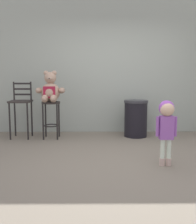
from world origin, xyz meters
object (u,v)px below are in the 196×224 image
object	(u,v)px
teddy_bear	(50,90)
bar_chair_empty	(21,105)
trash_bin	(136,118)
bar_stool_with_teddy	(51,112)
child_walking	(167,119)

from	to	relation	value
teddy_bear	bar_chair_empty	distance (m)	0.69
trash_bin	bar_stool_with_teddy	bearing A→B (deg)	-175.02
teddy_bear	trash_bin	world-z (taller)	teddy_bear
child_walking	bar_chair_empty	size ratio (longest dim) A/B	0.81
teddy_bear	trash_bin	distance (m)	1.83
bar_stool_with_teddy	teddy_bear	world-z (taller)	teddy_bear
bar_chair_empty	bar_stool_with_teddy	bearing A→B (deg)	-6.24
teddy_bear	child_walking	bearing A→B (deg)	-41.95
bar_stool_with_teddy	child_walking	bearing A→B (deg)	-42.45
trash_bin	bar_chair_empty	xyz separation A→B (m)	(-2.34, -0.08, 0.29)
teddy_bear	bar_chair_empty	size ratio (longest dim) A/B	0.54
trash_bin	child_walking	bearing A→B (deg)	-85.54
bar_stool_with_teddy	bar_chair_empty	distance (m)	0.64
child_walking	trash_bin	world-z (taller)	child_walking
bar_stool_with_teddy	teddy_bear	bearing A→B (deg)	-90.00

